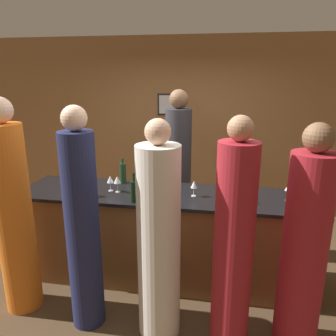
{
  "coord_description": "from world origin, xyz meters",
  "views": [
    {
      "loc": [
        0.58,
        -3.19,
        2.2
      ],
      "look_at": [
        0.01,
        0.1,
        1.25
      ],
      "focal_mm": 35.0,
      "sensor_mm": 36.0,
      "label": 1
    }
  ],
  "objects_px": {
    "guest_2": "(233,245)",
    "wine_bottle_1": "(134,191)",
    "wine_bottle_0": "(123,173)",
    "guest_3": "(304,250)",
    "bartender": "(178,176)",
    "guest_4": "(14,215)",
    "guest_0": "(159,241)",
    "ice_bucket": "(72,175)",
    "guest_1": "(83,228)"
  },
  "relations": [
    {
      "from": "guest_2",
      "to": "wine_bottle_1",
      "type": "height_order",
      "value": "guest_2"
    },
    {
      "from": "wine_bottle_0",
      "to": "wine_bottle_1",
      "type": "relative_size",
      "value": 1.01
    },
    {
      "from": "guest_3",
      "to": "wine_bottle_1",
      "type": "bearing_deg",
      "value": 163.15
    },
    {
      "from": "bartender",
      "to": "guest_4",
      "type": "distance_m",
      "value": 1.96
    },
    {
      "from": "wine_bottle_0",
      "to": "wine_bottle_1",
      "type": "height_order",
      "value": "wine_bottle_0"
    },
    {
      "from": "guest_0",
      "to": "ice_bucket",
      "type": "height_order",
      "value": "guest_0"
    },
    {
      "from": "wine_bottle_1",
      "to": "ice_bucket",
      "type": "relative_size",
      "value": 1.73
    },
    {
      "from": "wine_bottle_0",
      "to": "ice_bucket",
      "type": "bearing_deg",
      "value": -175.4
    },
    {
      "from": "guest_1",
      "to": "wine_bottle_0",
      "type": "xyz_separation_m",
      "value": [
        0.03,
        1.06,
        0.18
      ]
    },
    {
      "from": "wine_bottle_0",
      "to": "ice_bucket",
      "type": "relative_size",
      "value": 1.74
    },
    {
      "from": "guest_2",
      "to": "guest_4",
      "type": "height_order",
      "value": "guest_4"
    },
    {
      "from": "guest_1",
      "to": "wine_bottle_0",
      "type": "height_order",
      "value": "guest_1"
    },
    {
      "from": "guest_4",
      "to": "wine_bottle_1",
      "type": "distance_m",
      "value": 1.13
    },
    {
      "from": "guest_0",
      "to": "wine_bottle_1",
      "type": "height_order",
      "value": "guest_0"
    },
    {
      "from": "bartender",
      "to": "guest_1",
      "type": "height_order",
      "value": "bartender"
    },
    {
      "from": "guest_1",
      "to": "wine_bottle_1",
      "type": "height_order",
      "value": "guest_1"
    },
    {
      "from": "ice_bucket",
      "to": "guest_3",
      "type": "bearing_deg",
      "value": -21.62
    },
    {
      "from": "ice_bucket",
      "to": "wine_bottle_0",
      "type": "bearing_deg",
      "value": 4.6
    },
    {
      "from": "wine_bottle_1",
      "to": "ice_bucket",
      "type": "xyz_separation_m",
      "value": [
        -0.89,
        0.49,
        -0.03
      ]
    },
    {
      "from": "guest_1",
      "to": "ice_bucket",
      "type": "relative_size",
      "value": 11.63
    },
    {
      "from": "guest_0",
      "to": "guest_3",
      "type": "xyz_separation_m",
      "value": [
        1.16,
        0.06,
        -0.0
      ]
    },
    {
      "from": "guest_2",
      "to": "guest_3",
      "type": "distance_m",
      "value": 0.56
    },
    {
      "from": "bartender",
      "to": "guest_0",
      "type": "relative_size",
      "value": 1.08
    },
    {
      "from": "wine_bottle_1",
      "to": "guest_2",
      "type": "bearing_deg",
      "value": -29.44
    },
    {
      "from": "guest_3",
      "to": "guest_1",
      "type": "bearing_deg",
      "value": -178.01
    },
    {
      "from": "guest_1",
      "to": "guest_2",
      "type": "xyz_separation_m",
      "value": [
        1.27,
        -0.02,
        -0.03
      ]
    },
    {
      "from": "guest_0",
      "to": "ice_bucket",
      "type": "relative_size",
      "value": 11.1
    },
    {
      "from": "guest_4",
      "to": "wine_bottle_1",
      "type": "height_order",
      "value": "guest_4"
    },
    {
      "from": "guest_1",
      "to": "guest_3",
      "type": "relative_size",
      "value": 1.05
    },
    {
      "from": "guest_4",
      "to": "bartender",
      "type": "bearing_deg",
      "value": 47.7
    },
    {
      "from": "wine_bottle_1",
      "to": "ice_bucket",
      "type": "height_order",
      "value": "wine_bottle_1"
    },
    {
      "from": "guest_4",
      "to": "ice_bucket",
      "type": "xyz_separation_m",
      "value": [
        0.14,
        0.91,
        0.13
      ]
    },
    {
      "from": "wine_bottle_0",
      "to": "ice_bucket",
      "type": "xyz_separation_m",
      "value": [
        -0.61,
        -0.05,
        -0.04
      ]
    },
    {
      "from": "wine_bottle_1",
      "to": "ice_bucket",
      "type": "distance_m",
      "value": 1.02
    },
    {
      "from": "guest_4",
      "to": "ice_bucket",
      "type": "height_order",
      "value": "guest_4"
    },
    {
      "from": "guest_3",
      "to": "guest_4",
      "type": "distance_m",
      "value": 2.54
    },
    {
      "from": "guest_2",
      "to": "wine_bottle_0",
      "type": "xyz_separation_m",
      "value": [
        -1.24,
        1.08,
        0.21
      ]
    },
    {
      "from": "guest_0",
      "to": "guest_3",
      "type": "relative_size",
      "value": 1.01
    },
    {
      "from": "guest_0",
      "to": "guest_1",
      "type": "relative_size",
      "value": 0.95
    },
    {
      "from": "guest_1",
      "to": "wine_bottle_0",
      "type": "bearing_deg",
      "value": 88.23
    },
    {
      "from": "bartender",
      "to": "guest_4",
      "type": "xyz_separation_m",
      "value": [
        -1.32,
        -1.45,
        -0.01
      ]
    },
    {
      "from": "guest_3",
      "to": "wine_bottle_0",
      "type": "relative_size",
      "value": 6.33
    },
    {
      "from": "guest_3",
      "to": "ice_bucket",
      "type": "bearing_deg",
      "value": 158.38
    },
    {
      "from": "guest_3",
      "to": "guest_0",
      "type": "bearing_deg",
      "value": -177.1
    },
    {
      "from": "guest_4",
      "to": "wine_bottle_1",
      "type": "relative_size",
      "value": 6.89
    },
    {
      "from": "bartender",
      "to": "wine_bottle_1",
      "type": "height_order",
      "value": "bartender"
    },
    {
      "from": "guest_2",
      "to": "guest_0",
      "type": "bearing_deg",
      "value": 177.73
    },
    {
      "from": "guest_1",
      "to": "guest_4",
      "type": "relative_size",
      "value": 0.98
    },
    {
      "from": "guest_3",
      "to": "wine_bottle_0",
      "type": "distance_m",
      "value": 2.06
    },
    {
      "from": "guest_2",
      "to": "wine_bottle_1",
      "type": "relative_size",
      "value": 6.55
    }
  ]
}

